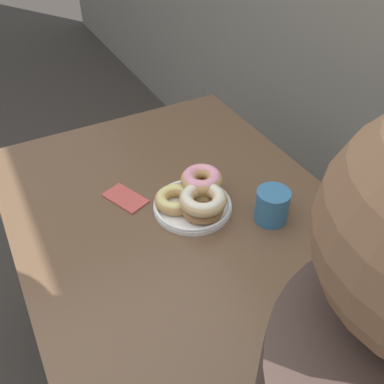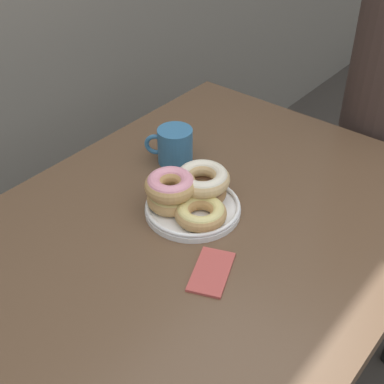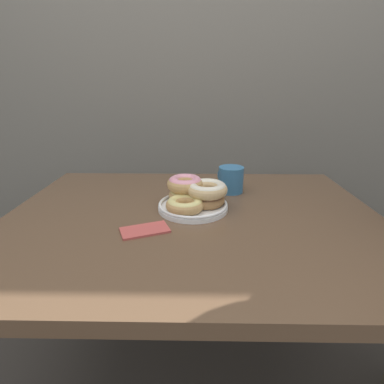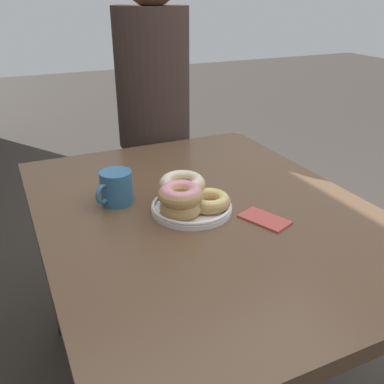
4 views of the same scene
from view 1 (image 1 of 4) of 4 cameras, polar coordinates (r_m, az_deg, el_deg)
The scene contains 4 objects.
dining_table at distance 1.27m, azimuth -1.58°, elevation -5.32°, with size 1.17×0.90×0.76m.
donut_plate at distance 1.21m, azimuth 0.54°, elevation -0.59°, with size 0.24×0.23×0.10m.
coffee_mug at distance 1.19m, azimuth 10.67°, elevation -1.69°, with size 0.09×0.12×0.10m.
napkin at distance 1.28m, azimuth -8.88°, elevation -0.82°, with size 0.15×0.12×0.01m.
Camera 1 is at (0.81, -0.11, 1.59)m, focal length 40.00 mm.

